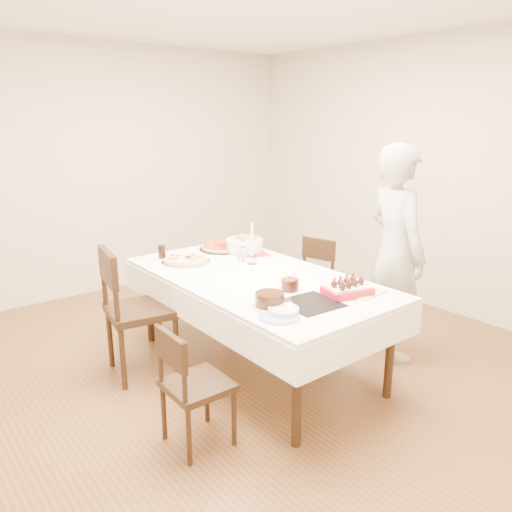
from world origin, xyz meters
TOP-DOWN VIEW (x-y plane):
  - floor at (0.00, 0.00)m, footprint 5.00×5.00m
  - wall_back at (0.00, 2.50)m, footprint 4.50×0.04m
  - wall_right at (2.25, 0.00)m, footprint 0.04×5.00m
  - dining_table at (-0.01, -0.03)m, footprint 1.14×2.14m
  - chair_right_savory at (0.89, 0.32)m, footprint 0.51×0.51m
  - chair_left_savory at (-0.75, 0.45)m, footprint 0.60×0.60m
  - chair_left_dessert at (-0.89, -0.57)m, footprint 0.40×0.40m
  - person at (1.00, -0.54)m, footprint 0.60×0.73m
  - pizza_white at (-0.24, 0.62)m, footprint 0.43×0.43m
  - pizza_pepperoni at (0.25, 0.79)m, footprint 0.56×0.56m
  - red_placemat at (0.36, 0.49)m, footprint 0.31×0.31m
  - pasta_bowl at (0.35, 0.60)m, footprint 0.43×0.43m
  - taper_candle at (0.17, 0.25)m, footprint 0.09×0.09m
  - shaker_pair at (0.16, 0.36)m, footprint 0.10×0.10m
  - cola_glass at (-0.33, 0.86)m, footprint 0.06×0.06m
  - layer_cake at (-0.35, -0.59)m, footprint 0.29×0.29m
  - cake_board at (-0.10, -0.71)m, footprint 0.37×0.37m
  - birthday_cake at (-0.03, -0.43)m, footprint 0.15×0.15m
  - strawberry_box at (0.21, -0.74)m, footprint 0.36×0.29m
  - box_lid at (0.34, -0.79)m, footprint 0.30×0.22m
  - plate_stack at (-0.35, -0.73)m, footprint 0.21×0.21m
  - china_plate at (-0.41, -0.75)m, footprint 0.26×0.26m

SIDE VIEW (x-z plane):
  - floor at x=0.00m, z-range 0.00..0.00m
  - dining_table at x=-0.01m, z-range 0.00..0.75m
  - chair_left_dessert at x=-0.89m, z-range 0.00..0.77m
  - chair_right_savory at x=0.89m, z-range 0.00..0.82m
  - chair_left_savory at x=-0.75m, z-range 0.00..1.01m
  - red_placemat at x=0.36m, z-range 0.75..0.75m
  - cake_board at x=-0.10m, z-range 0.74..0.76m
  - box_lid at x=0.34m, z-range 0.74..0.76m
  - china_plate at x=-0.41m, z-range 0.75..0.76m
  - plate_stack at x=-0.35m, z-range 0.75..0.79m
  - pizza_white at x=-0.24m, z-range 0.75..0.79m
  - pizza_pepperoni at x=0.25m, z-range 0.75..0.79m
  - strawberry_box at x=0.21m, z-range 0.75..0.83m
  - layer_cake at x=-0.35m, z-range 0.75..0.85m
  - cola_glass at x=-0.33m, z-range 0.75..0.87m
  - shaker_pair at x=0.16m, z-range 0.75..0.87m
  - pasta_bowl at x=0.35m, z-range 0.76..0.86m
  - birthday_cake at x=-0.03m, z-range 0.76..0.90m
  - person at x=1.00m, z-range 0.00..1.73m
  - taper_candle at x=0.17m, z-range 0.75..1.10m
  - wall_back at x=0.00m, z-range 0.00..2.70m
  - wall_right at x=2.25m, z-range 0.00..2.70m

